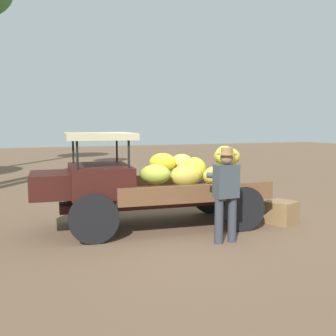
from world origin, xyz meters
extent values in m
plane|color=brown|center=(0.00, 0.00, 0.00)|extent=(60.00, 60.00, 0.00)
cube|color=#371410|center=(0.31, -0.23, 0.48)|extent=(4.02, 0.82, 0.16)
cylinder|color=black|center=(1.83, 0.43, 0.43)|extent=(0.87, 0.22, 0.86)
cylinder|color=black|center=(1.68, -1.17, 0.43)|extent=(0.87, 0.22, 0.86)
cylinder|color=black|center=(-0.96, 0.69, 0.43)|extent=(0.87, 0.22, 0.86)
cylinder|color=black|center=(-1.11, -0.90, 0.43)|extent=(0.87, 0.22, 0.86)
cube|color=brown|center=(-0.14, -0.19, 0.66)|extent=(3.15, 2.00, 0.10)
cube|color=brown|center=(-0.06, 0.61, 0.82)|extent=(2.99, 0.36, 0.22)
cube|color=brown|center=(-0.21, -0.99, 0.82)|extent=(2.99, 0.36, 0.22)
cube|color=#371410|center=(1.55, -0.35, 0.98)|extent=(1.24, 1.62, 0.55)
cube|color=#371410|center=(2.45, -0.44, 0.93)|extent=(0.80, 1.13, 0.44)
cylinder|color=black|center=(2.05, 0.25, 1.53)|extent=(0.04, 0.04, 0.55)
cylinder|color=black|center=(1.93, -1.04, 1.53)|extent=(0.04, 0.04, 0.55)
cylinder|color=black|center=(1.18, 0.33, 1.53)|extent=(0.04, 0.04, 0.55)
cylinder|color=black|center=(1.05, -0.95, 1.53)|extent=(0.04, 0.04, 0.55)
cube|color=#B9AE88|center=(1.55, -0.35, 1.81)|extent=(1.36, 1.63, 0.12)
ellipsoid|color=gold|center=(-1.00, -0.07, 1.38)|extent=(0.81, 0.78, 0.53)
ellipsoid|color=gold|center=(-1.30, -0.49, 1.33)|extent=(0.72, 0.67, 0.43)
ellipsoid|color=gold|center=(-0.51, 0.39, 1.04)|extent=(0.58, 0.56, 0.47)
ellipsoid|color=gold|center=(-0.12, -0.09, 1.01)|extent=(0.68, 0.60, 0.53)
ellipsoid|color=gold|center=(-0.22, -0.50, 1.23)|extent=(0.68, 0.69, 0.50)
ellipsoid|color=#A8C23C|center=(0.56, 0.00, 1.08)|extent=(0.75, 0.72, 0.38)
ellipsoid|color=gold|center=(0.26, -0.40, 1.25)|extent=(0.67, 0.61, 0.50)
ellipsoid|color=gold|center=(-0.34, -0.17, 1.11)|extent=(0.75, 0.77, 0.61)
cylinder|color=#353842|center=(-0.14, 1.20, 0.39)|extent=(0.15, 0.15, 0.78)
cylinder|color=#353842|center=(-0.40, 1.20, 0.39)|extent=(0.15, 0.15, 0.78)
cube|color=#3A4349|center=(-0.27, 1.20, 1.07)|extent=(0.40, 0.24, 0.57)
cylinder|color=#3A4349|center=(-0.17, 1.10, 1.15)|extent=(0.33, 0.38, 0.10)
cylinder|color=#3A4349|center=(-0.37, 1.10, 1.15)|extent=(0.33, 0.38, 0.10)
sphere|color=#926C4F|center=(-0.27, 1.20, 1.46)|extent=(0.22, 0.22, 0.22)
cylinder|color=olive|center=(-0.27, 1.20, 1.53)|extent=(0.34, 0.34, 0.02)
cylinder|color=olive|center=(-0.27, 1.20, 1.59)|extent=(0.20, 0.20, 0.10)
cube|color=olive|center=(-2.02, 0.50, 0.23)|extent=(0.68, 0.68, 0.46)
camera|label=1|loc=(3.08, 6.84, 2.01)|focal=41.39mm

